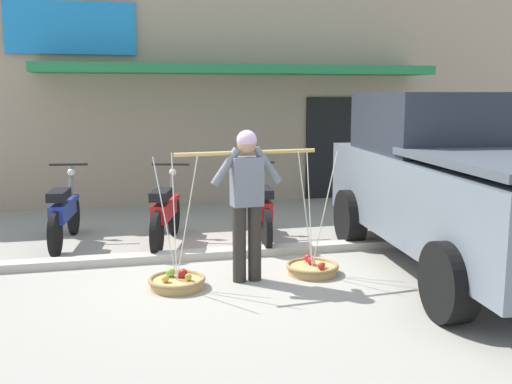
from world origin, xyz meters
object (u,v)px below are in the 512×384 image
(fruit_basket_right_side, at_px, (177,281))
(motorcycle_third_in_row, at_px, (261,210))
(motorcycle_second_in_row, at_px, (165,213))
(motorcycle_nearest_shop, at_px, (64,213))
(parked_truck, at_px, (463,183))
(fruit_basket_left_side, at_px, (312,267))
(fruit_vendor, at_px, (247,195))

(fruit_basket_right_side, distance_m, motorcycle_third_in_row, 2.29)
(fruit_basket_right_side, height_order, motorcycle_second_in_row, fruit_basket_right_side)
(motorcycle_nearest_shop, xyz_separation_m, parked_truck, (4.72, -2.22, 0.58))
(fruit_basket_left_side, height_order, parked_truck, parked_truck)
(motorcycle_third_in_row, height_order, parked_truck, parked_truck)
(fruit_vendor, relative_size, fruit_basket_left_side, 1.17)
(fruit_vendor, xyz_separation_m, motorcycle_second_in_row, (-0.75, 1.82, -0.52))
(fruit_basket_right_side, bearing_deg, motorcycle_second_in_row, 88.68)
(fruit_basket_right_side, height_order, motorcycle_third_in_row, fruit_basket_right_side)
(fruit_vendor, relative_size, motorcycle_third_in_row, 0.93)
(fruit_basket_left_side, distance_m, parked_truck, 2.05)
(fruit_vendor, height_order, fruit_basket_right_side, fruit_vendor)
(parked_truck, bearing_deg, motorcycle_nearest_shop, 154.83)
(fruit_basket_right_side, bearing_deg, fruit_basket_left_side, 5.13)
(fruit_basket_left_side, distance_m, motorcycle_nearest_shop, 3.59)
(motorcycle_third_in_row, xyz_separation_m, parked_truck, (2.03, -1.82, 0.58))
(motorcycle_second_in_row, bearing_deg, fruit_basket_right_side, -91.32)
(fruit_vendor, relative_size, motorcycle_nearest_shop, 0.93)
(motorcycle_third_in_row, bearing_deg, fruit_basket_left_side, -82.51)
(fruit_basket_left_side, relative_size, fruit_basket_right_side, 1.00)
(motorcycle_second_in_row, height_order, motorcycle_third_in_row, same)
(motorcycle_third_in_row, distance_m, parked_truck, 2.78)
(fruit_vendor, relative_size, motorcycle_second_in_row, 0.96)
(fruit_vendor, distance_m, motorcycle_third_in_row, 1.90)
(motorcycle_third_in_row, bearing_deg, parked_truck, -41.86)
(fruit_basket_right_side, xyz_separation_m, motorcycle_third_in_row, (1.38, 1.80, 0.38))
(fruit_vendor, height_order, parked_truck, parked_truck)
(fruit_basket_left_side, xyz_separation_m, motorcycle_third_in_row, (-0.22, 1.65, 0.38))
(motorcycle_nearest_shop, distance_m, parked_truck, 5.25)
(motorcycle_third_in_row, bearing_deg, motorcycle_second_in_row, 175.84)
(motorcycle_second_in_row, distance_m, motorcycle_third_in_row, 1.34)
(fruit_basket_right_side, relative_size, parked_truck, 0.30)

